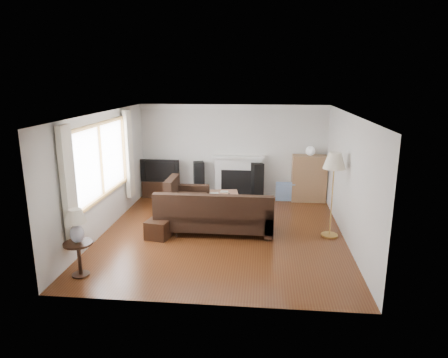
# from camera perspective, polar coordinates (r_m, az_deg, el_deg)

# --- Properties ---
(room) EXTENTS (5.10, 5.60, 2.54)m
(room) POSITION_cam_1_polar(r_m,az_deg,el_deg) (8.11, -0.21, 0.51)
(room) COLOR #542912
(room) RESTS_ON ground
(window) EXTENTS (0.12, 2.74, 1.54)m
(window) POSITION_cam_1_polar(r_m,az_deg,el_deg) (8.46, -17.12, 2.53)
(window) COLOR olive
(window) RESTS_ON room
(curtain_near) EXTENTS (0.10, 0.35, 2.10)m
(curtain_near) POSITION_cam_1_polar(r_m,az_deg,el_deg) (7.13, -21.30, -1.18)
(curtain_near) COLOR white
(curtain_near) RESTS_ON room
(curtain_far) EXTENTS (0.10, 0.35, 2.10)m
(curtain_far) POSITION_cam_1_polar(r_m,az_deg,el_deg) (9.86, -13.44, 3.49)
(curtain_far) COLOR white
(curtain_far) RESTS_ON room
(fireplace) EXTENTS (1.40, 0.26, 1.15)m
(fireplace) POSITION_cam_1_polar(r_m,az_deg,el_deg) (10.81, 2.02, 0.33)
(fireplace) COLOR white
(fireplace) RESTS_ON room
(tv_stand) EXTENTS (0.90, 0.40, 0.45)m
(tv_stand) POSITION_cam_1_polar(r_m,az_deg,el_deg) (11.11, -9.14, -1.34)
(tv_stand) COLOR black
(tv_stand) RESTS_ON ground
(television) EXTENTS (1.06, 0.14, 0.61)m
(television) POSITION_cam_1_polar(r_m,az_deg,el_deg) (10.96, -8.99, 1.32)
(television) COLOR black
(television) RESTS_ON tv_stand
(speaker_left) EXTENTS (0.35, 0.39, 0.98)m
(speaker_left) POSITION_cam_1_polar(r_m,az_deg,el_deg) (10.84, -3.59, -0.11)
(speaker_left) COLOR black
(speaker_left) RESTS_ON ground
(speaker_right) EXTENTS (0.38, 0.41, 0.99)m
(speaker_right) POSITION_cam_1_polar(r_m,az_deg,el_deg) (10.69, 4.72, -0.31)
(speaker_right) COLOR black
(speaker_right) RESTS_ON ground
(bookshelf) EXTENTS (0.89, 0.42, 1.22)m
(bookshelf) POSITION_cam_1_polar(r_m,az_deg,el_deg) (10.72, 12.03, 0.10)
(bookshelf) COLOR #926843
(bookshelf) RESTS_ON ground
(globe_lamp) EXTENTS (0.24, 0.24, 0.24)m
(globe_lamp) POSITION_cam_1_polar(r_m,az_deg,el_deg) (10.57, 12.24, 3.94)
(globe_lamp) COLOR white
(globe_lamp) RESTS_ON bookshelf
(sectional_sofa) EXTENTS (2.65, 1.93, 0.86)m
(sectional_sofa) POSITION_cam_1_polar(r_m,az_deg,el_deg) (8.43, -1.27, -4.77)
(sectional_sofa) COLOR black
(sectional_sofa) RESTS_ON ground
(coffee_table) EXTENTS (1.22, 0.79, 0.45)m
(coffee_table) POSITION_cam_1_polar(r_m,az_deg,el_deg) (9.83, -1.35, -3.22)
(coffee_table) COLOR #976448
(coffee_table) RESTS_ON ground
(footstool) EXTENTS (0.52, 0.52, 0.38)m
(footstool) POSITION_cam_1_polar(r_m,az_deg,el_deg) (8.29, -9.35, -7.06)
(footstool) COLOR black
(footstool) RESTS_ON ground
(floor_lamp) EXTENTS (0.48, 0.48, 1.75)m
(floor_lamp) POSITION_cam_1_polar(r_m,az_deg,el_deg) (8.35, 15.19, -2.26)
(floor_lamp) COLOR gold
(floor_lamp) RESTS_ON ground
(side_table) EXTENTS (0.47, 0.47, 0.58)m
(side_table) POSITION_cam_1_polar(r_m,az_deg,el_deg) (7.09, -19.95, -10.69)
(side_table) COLOR black
(side_table) RESTS_ON ground
(table_lamp) EXTENTS (0.35, 0.35, 0.56)m
(table_lamp) POSITION_cam_1_polar(r_m,az_deg,el_deg) (6.87, -20.35, -6.35)
(table_lamp) COLOR silver
(table_lamp) RESTS_ON side_table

